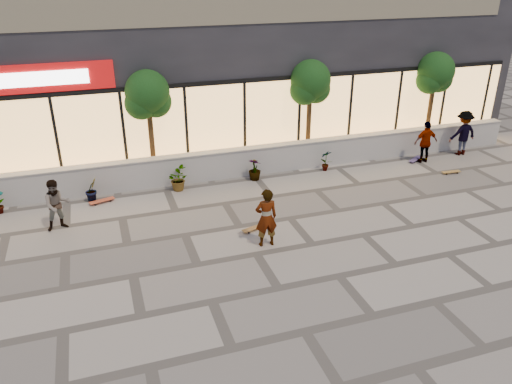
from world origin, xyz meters
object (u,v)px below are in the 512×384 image
object	(u,v)px
tree_midwest	(148,97)
tree_mideast	(310,85)
tree_east	(435,75)
skater_right_near	(426,142)
skater_left	(57,205)
skateboard_right_near	(451,172)
skater_center	(266,218)
skater_right_far	(463,133)
skateboard_left	(102,201)
skateboard_center	(254,228)
skateboard_right_far	(416,159)

from	to	relation	value
tree_midwest	tree_mideast	xyz separation A→B (m)	(6.00, 0.00, 0.00)
tree_east	skater_right_near	size ratio (longest dim) A/B	2.38
tree_east	skater_left	bearing A→B (deg)	-168.84
skater_left	skateboard_right_near	distance (m)	13.68
skater_center	skater_right_far	distance (m)	10.79
tree_mideast	tree_east	bearing A→B (deg)	0.00
tree_mideast	skater_right_far	bearing A→B (deg)	-12.78
tree_east	skater_right_far	size ratio (longest dim) A/B	2.17
skater_left	skateboard_left	xyz separation A→B (m)	(1.23, 1.39, -0.69)
tree_midwest	skater_center	size ratio (longest dim) A/B	2.32
skater_left	skater_right_near	distance (m)	13.44
skateboard_center	skater_center	bearing A→B (deg)	-103.79
skateboard_right_near	skateboard_center	bearing A→B (deg)	-163.39
skater_left	skateboard_center	size ratio (longest dim) A/B	1.95
skateboard_right_near	skateboard_left	bearing A→B (deg)	177.50
tree_mideast	skater_right_far	xyz separation A→B (m)	(6.17, -1.40, -2.08)
skater_right_far	tree_mideast	bearing A→B (deg)	-13.27
skateboard_right_near	skater_center	bearing A→B (deg)	-157.63
skater_right_near	skater_right_far	bearing A→B (deg)	-169.15
skater_center	skateboard_left	size ratio (longest dim) A/B	2.01
tree_mideast	skateboard_center	distance (m)	6.78
tree_midwest	skater_right_far	xyz separation A→B (m)	(12.17, -1.40, -2.08)
tree_mideast	tree_east	distance (m)	5.50
tree_midwest	skateboard_right_near	distance (m)	11.31
skater_left	skateboard_right_near	bearing A→B (deg)	-12.94
skateboard_right_far	tree_midwest	bearing A→B (deg)	139.79
skater_left	skater_center	bearing A→B (deg)	-39.58
skater_right_far	skater_left	bearing A→B (deg)	5.08
skater_center	skateboard_right_far	world-z (taller)	skater_center
tree_midwest	skater_right_near	xyz separation A→B (m)	(10.22, -1.68, -2.16)
tree_mideast	skater_center	size ratio (longest dim) A/B	2.32
skateboard_left	skater_right_near	bearing A→B (deg)	-16.95
skater_right_far	skateboard_right_far	size ratio (longest dim) A/B	2.20
tree_midwest	skateboard_center	world-z (taller)	tree_midwest
skater_right_near	skateboard_center	world-z (taller)	skater_right_near
skateboard_left	skateboard_right_near	distance (m)	12.52
tree_mideast	skateboard_right_far	distance (m)	5.16
tree_midwest	skater_right_far	size ratio (longest dim) A/B	2.17
tree_midwest	skateboard_left	size ratio (longest dim) A/B	4.66
skater_center	skateboard_right_far	xyz separation A→B (m)	(7.73, 4.18, -0.76)
skater_center	skateboard_left	bearing A→B (deg)	-42.43
tree_east	skater_left	size ratio (longest dim) A/B	2.54
skater_right_far	skateboard_center	world-z (taller)	skater_right_far
skater_right_near	skateboard_right_far	xyz separation A→B (m)	(-0.22, 0.18, -0.74)
skater_center	skater_right_far	size ratio (longest dim) A/B	0.94
skater_center	skateboard_right_near	world-z (taller)	skater_center
skateboard_right_far	tree_mideast	bearing A→B (deg)	127.77
skateboard_right_near	tree_midwest	bearing A→B (deg)	168.43
skateboard_right_near	skater_right_far	bearing A→B (deg)	48.56
tree_east	tree_mideast	bearing A→B (deg)	180.00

